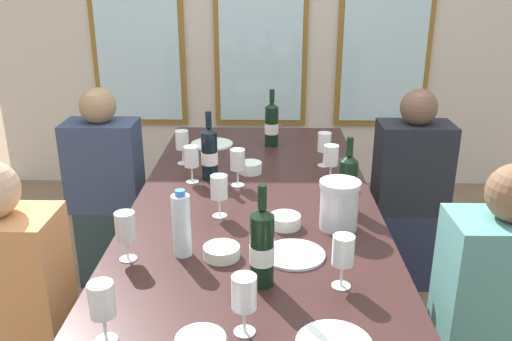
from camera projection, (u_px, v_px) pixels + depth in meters
name	position (u px, v px, depth m)	size (l,w,h in m)	color
ground_plane	(255.00, 339.00, 2.58)	(12.00, 12.00, 0.00)	#7B5F48
back_wall_with_windows	(261.00, 3.00, 4.06)	(4.23, 0.10, 2.90)	beige
dining_table	(255.00, 212.00, 2.35)	(1.03, 2.27, 0.74)	#331C1B
white_plate_0	(294.00, 254.00, 1.85)	(0.22, 0.22, 0.01)	white
white_plate_1	(212.00, 144.00, 3.05)	(0.24, 0.24, 0.01)	white
metal_pitcher	(339.00, 204.00, 2.02)	(0.16, 0.16, 0.19)	silver
wine_bottle_0	(272.00, 124.00, 3.00)	(0.08, 0.08, 0.32)	black
wine_bottle_1	(262.00, 247.00, 1.64)	(0.08, 0.08, 0.33)	black
wine_bottle_2	(348.00, 183.00, 2.17)	(0.08, 0.08, 0.31)	black
wine_bottle_3	(210.00, 153.00, 2.51)	(0.08, 0.08, 0.33)	black
tasting_bowl_0	(285.00, 221.00, 2.06)	(0.12, 0.12, 0.05)	white
tasting_bowl_1	(222.00, 252.00, 1.83)	(0.13, 0.13, 0.04)	white
tasting_bowl_2	(250.00, 168.00, 2.61)	(0.11, 0.11, 0.05)	white
water_bottle	(182.00, 225.00, 1.82)	(0.06, 0.06, 0.24)	white
wine_glass_0	(219.00, 189.00, 2.11)	(0.07, 0.07, 0.17)	white
wine_glass_1	(102.00, 301.00, 1.38)	(0.07, 0.07, 0.17)	white
wine_glass_2	(324.00, 143.00, 2.68)	(0.07, 0.07, 0.17)	white
wine_glass_3	(182.00, 142.00, 2.71)	(0.07, 0.07, 0.17)	white
wine_glass_4	(125.00, 227.00, 1.79)	(0.07, 0.07, 0.17)	white
wine_glass_5	(343.00, 253.00, 1.63)	(0.07, 0.07, 0.17)	white
wine_glass_6	(244.00, 295.00, 1.41)	(0.07, 0.07, 0.17)	white
wine_glass_7	(191.00, 158.00, 2.47)	(0.07, 0.07, 0.17)	white
wine_glass_8	(331.00, 156.00, 2.48)	(0.07, 0.07, 0.17)	white
wine_glass_9	(238.00, 162.00, 2.43)	(0.07, 0.07, 0.17)	white
seated_person_0	(107.00, 193.00, 2.93)	(0.38, 0.24, 1.11)	#27383D
seated_person_1	(409.00, 196.00, 2.90)	(0.38, 0.24, 1.11)	#262B44
seated_person_2	(13.00, 321.00, 1.85)	(0.38, 0.24, 1.11)	#2B2D31
seated_person_3	(493.00, 326.00, 1.83)	(0.38, 0.24, 1.11)	#262837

